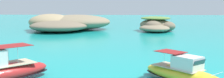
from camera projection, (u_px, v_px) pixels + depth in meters
islet_large at (63, 23)px, 79.52m from camera, size 28.27×29.82×4.92m
islet_small at (156, 25)px, 75.35m from camera, size 12.02×13.49×4.21m
motorboat_yellow at (183, 74)px, 24.75m from camera, size 8.06×8.41×2.81m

